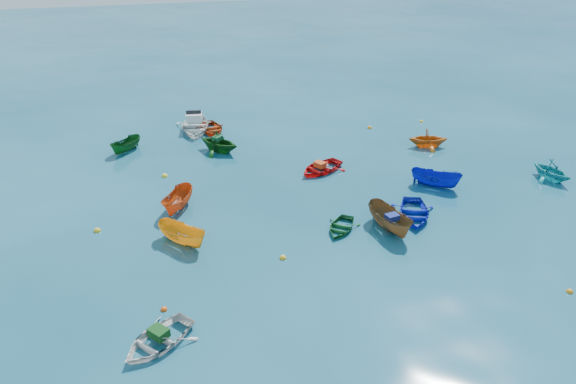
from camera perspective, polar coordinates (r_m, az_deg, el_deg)
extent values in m
plane|color=#0B3D50|center=(29.15, 2.36, -5.10)|extent=(160.00, 160.00, 0.00)
imported|color=beige|center=(23.69, -13.06, -14.82)|extent=(4.00, 3.88, 0.68)
imported|color=brown|center=(30.68, 10.24, -3.76)|extent=(1.99, 3.67, 1.34)
imported|color=#0D1DA9|center=(32.17, 12.63, -2.44)|extent=(3.49, 4.07, 0.71)
imported|color=orange|center=(29.53, -10.59, -5.13)|extent=(2.93, 3.11, 1.20)
imported|color=#135324|center=(30.32, 5.37, -3.81)|extent=(2.91, 3.07, 0.52)
imported|color=teal|center=(39.31, 25.04, 1.21)|extent=(2.95, 3.22, 1.43)
imported|color=#C74512|center=(32.77, -11.02, -1.68)|extent=(2.49, 3.32, 1.21)
imported|color=#104813|center=(39.96, -6.99, 4.13)|extent=(4.05, 4.04, 1.62)
imported|color=red|center=(36.74, 3.34, 2.14)|extent=(4.03, 3.69, 0.68)
imported|color=#0D15A5|center=(35.88, 14.69, 0.58)|extent=(3.16, 2.80, 1.20)
imported|color=#9F310D|center=(43.59, -7.75, 6.10)|extent=(2.74, 3.54, 0.68)
imported|color=#C76012|center=(41.68, 13.96, 4.51)|extent=(3.22, 2.95, 1.44)
imported|color=#114C19|center=(41.30, -16.04, 4.02)|extent=(2.60, 2.66, 1.05)
imported|color=silver|center=(44.01, -9.43, 6.19)|extent=(3.73, 4.81, 1.52)
cube|color=#0F3F13|center=(23.40, -13.01, -13.75)|extent=(0.92, 0.94, 0.37)
cube|color=navy|center=(30.16, 10.53, -2.53)|extent=(0.76, 0.63, 0.32)
cube|color=#124A24|center=(39.65, -7.19, 5.44)|extent=(0.81, 0.81, 0.32)
cube|color=#D44115|center=(36.46, 3.26, 2.82)|extent=(0.80, 0.87, 0.34)
sphere|color=#DC470B|center=(25.29, -12.47, -11.62)|extent=(0.30, 0.30, 0.30)
sphere|color=gold|center=(27.88, -0.52, -6.75)|extent=(0.35, 0.35, 0.35)
sphere|color=orange|center=(28.66, 26.69, -9.07)|extent=(0.31, 0.31, 0.31)
sphere|color=gold|center=(31.72, -18.80, -3.79)|extent=(0.38, 0.38, 0.38)
sphere|color=#F35E0D|center=(29.27, -9.38, -5.34)|extent=(0.30, 0.30, 0.30)
sphere|color=yellow|center=(32.35, 9.82, -1.97)|extent=(0.38, 0.38, 0.38)
sphere|color=#F75F0D|center=(32.31, 9.05, -1.94)|extent=(0.34, 0.34, 0.34)
sphere|color=yellow|center=(36.81, -12.42, 1.56)|extent=(0.39, 0.39, 0.39)
sphere|color=orange|center=(44.34, 8.29, 6.44)|extent=(0.35, 0.35, 0.35)
sphere|color=yellow|center=(46.45, 13.40, 6.95)|extent=(0.30, 0.30, 0.30)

